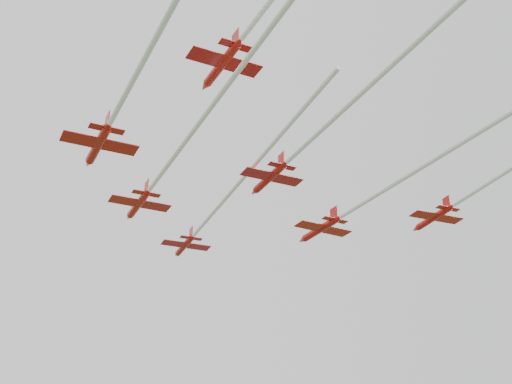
{
  "coord_description": "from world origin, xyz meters",
  "views": [
    {
      "loc": [
        -18.81,
        -89.6,
        9.44
      ],
      "look_at": [
        -5.8,
        -1.19,
        52.36
      ],
      "focal_mm": 50.0,
      "sensor_mm": 36.0,
      "label": 1
    }
  ],
  "objects": [
    {
      "name": "jet_row2_left",
      "position": [
        -17.7,
        -12.51,
        50.73
      ],
      "size": [
        19.33,
        56.4,
        2.54
      ],
      "rotation": [
        0.0,
        0.0,
        0.29
      ],
      "color": "red"
    },
    {
      "name": "jet_row3_left",
      "position": [
        -22.37,
        -28.8,
        50.55
      ],
      "size": [
        19.74,
        56.66,
        2.67
      ],
      "rotation": [
        0.0,
        0.0,
        0.29
      ],
      "color": "red"
    },
    {
      "name": "jet_row2_right",
      "position": [
        11.03,
        -2.94,
        52.27
      ],
      "size": [
        23.06,
        55.37,
        2.74
      ],
      "rotation": [
        0.0,
        0.0,
        0.36
      ],
      "color": "red"
    },
    {
      "name": "jet_lead",
      "position": [
        -10.91,
        3.85,
        51.58
      ],
      "size": [
        16.74,
        56.8,
        2.37
      ],
      "rotation": [
        0.0,
        0.0,
        0.24
      ],
      "color": "red"
    },
    {
      "name": "jet_row3_right",
      "position": [
        23.09,
        -9.38,
        50.93
      ],
      "size": [
        13.8,
        44.85,
        2.39
      ],
      "rotation": [
        0.0,
        0.0,
        0.24
      ],
      "color": "red"
    },
    {
      "name": "jet_row3_mid",
      "position": [
        0.03,
        -27.18,
        50.38
      ],
      "size": [
        21.65,
        62.92,
        2.4
      ],
      "rotation": [
        0.0,
        0.0,
        0.29
      ],
      "color": "red"
    }
  ]
}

